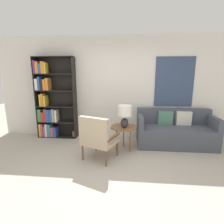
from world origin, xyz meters
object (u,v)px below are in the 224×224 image
object	(u,v)px
couch	(175,131)
table_lamp	(125,113)
armchair	(97,136)
side_table	(124,129)
bookshelf	(51,102)

from	to	relation	value
couch	table_lamp	world-z (taller)	table_lamp
couch	table_lamp	xyz separation A→B (m)	(-1.24, -0.52, 0.55)
armchair	table_lamp	bearing A→B (deg)	42.47
armchair	side_table	distance (m)	0.76
couch	side_table	world-z (taller)	couch
bookshelf	side_table	bearing A→B (deg)	-19.18
armchair	bookshelf	bearing A→B (deg)	139.87
bookshelf	armchair	xyz separation A→B (m)	(1.50, -1.26, -0.46)
bookshelf	side_table	distance (m)	2.18
couch	bookshelf	bearing A→B (deg)	175.56
table_lamp	bookshelf	bearing A→B (deg)	159.04
bookshelf	table_lamp	bearing A→B (deg)	-20.96
bookshelf	couch	world-z (taller)	bookshelf
armchair	table_lamp	world-z (taller)	table_lamp
bookshelf	side_table	world-z (taller)	bookshelf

